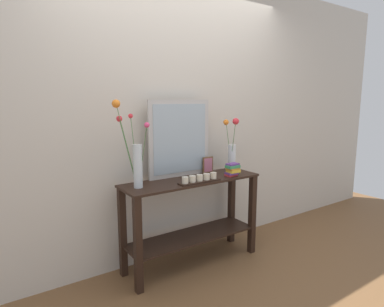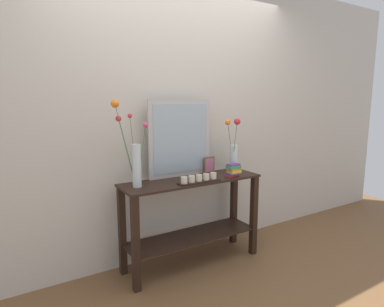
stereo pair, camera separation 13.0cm
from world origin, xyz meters
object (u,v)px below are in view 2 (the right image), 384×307
object	(u,v)px
book_stack	(233,170)
console_table	(192,211)
vase_right	(234,151)
picture_frame_small	(209,165)
tall_vase_left	(134,155)
mirror_leaning	(180,138)
candle_tray	(199,179)

from	to	relation	value
book_stack	console_table	bearing A→B (deg)	164.00
vase_right	picture_frame_small	size ratio (longest dim) A/B	3.38
tall_vase_left	vase_right	distance (m)	1.05
tall_vase_left	vase_right	size ratio (longest dim) A/B	1.33
mirror_leaning	book_stack	xyz separation A→B (m)	(0.41, -0.27, -0.29)
console_table	vase_right	bearing A→B (deg)	6.82
mirror_leaning	tall_vase_left	distance (m)	0.53
tall_vase_left	book_stack	size ratio (longest dim) A/B	5.44
vase_right	picture_frame_small	bearing A→B (deg)	166.43
tall_vase_left	picture_frame_small	size ratio (longest dim) A/B	4.49
candle_tray	book_stack	world-z (taller)	book_stack
book_stack	tall_vase_left	bearing A→B (deg)	172.06
vase_right	candle_tray	distance (m)	0.58
console_table	book_stack	world-z (taller)	book_stack
tall_vase_left	vase_right	xyz separation A→B (m)	(1.05, 0.04, -0.06)
console_table	book_stack	bearing A→B (deg)	-16.00
console_table	tall_vase_left	xyz separation A→B (m)	(-0.53, 0.02, 0.57)
vase_right	book_stack	bearing A→B (deg)	-128.68
console_table	mirror_leaning	world-z (taller)	mirror_leaning
picture_frame_small	book_stack	xyz separation A→B (m)	(0.11, -0.23, -0.02)
console_table	mirror_leaning	distance (m)	0.67
tall_vase_left	vase_right	bearing A→B (deg)	2.35
tall_vase_left	candle_tray	xyz separation A→B (m)	(0.53, -0.15, -0.24)
candle_tray	picture_frame_small	size ratio (longest dim) A/B	2.51
mirror_leaning	candle_tray	distance (m)	0.43
console_table	candle_tray	bearing A→B (deg)	-93.25
console_table	candle_tray	xyz separation A→B (m)	(-0.01, -0.13, 0.33)
mirror_leaning	tall_vase_left	world-z (taller)	same
book_stack	picture_frame_small	bearing A→B (deg)	115.80
vase_right	candle_tray	bearing A→B (deg)	-160.16
vase_right	book_stack	world-z (taller)	vase_right
tall_vase_left	book_stack	world-z (taller)	tall_vase_left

